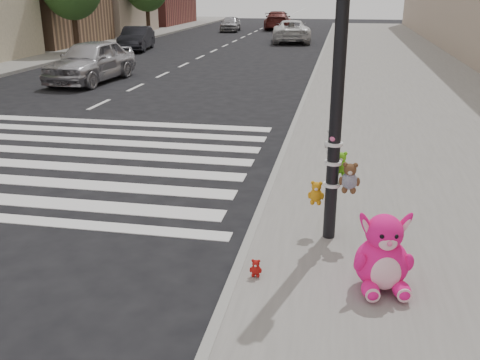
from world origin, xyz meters
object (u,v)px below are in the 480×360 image
(red_teddy, at_px, (256,268))
(car_dark_far, at_px, (136,38))
(car_white_near, at_px, (291,31))
(pink_bunny, at_px, (383,258))
(car_silver_far, at_px, (91,61))
(signal_pole, at_px, (338,114))

(red_teddy, bearing_deg, car_dark_far, 113.19)
(red_teddy, bearing_deg, car_white_near, 94.01)
(pink_bunny, bearing_deg, car_silver_far, 115.27)
(signal_pole, xyz_separation_m, car_silver_far, (-9.16, 12.08, -1.06))
(signal_pole, distance_m, red_teddy, 2.17)
(red_teddy, xyz_separation_m, car_dark_far, (-10.64, 23.93, 0.40))
(pink_bunny, relative_size, red_teddy, 4.23)
(car_silver_far, bearing_deg, car_dark_far, 106.58)
(signal_pole, height_order, car_white_near, signal_pole)
(pink_bunny, height_order, red_teddy, pink_bunny)
(car_silver_far, xyz_separation_m, car_white_near, (5.79, 17.03, -0.07))
(car_silver_far, relative_size, car_white_near, 0.89)
(pink_bunny, xyz_separation_m, car_white_near, (-3.95, 30.34, 0.18))
(car_silver_far, height_order, car_white_near, car_silver_far)
(signal_pole, height_order, pink_bunny, signal_pole)
(red_teddy, distance_m, car_dark_far, 26.19)
(red_teddy, distance_m, car_silver_far, 15.72)
(signal_pole, height_order, red_teddy, signal_pole)
(signal_pole, relative_size, pink_bunny, 4.30)
(car_dark_far, bearing_deg, pink_bunny, -72.23)
(pink_bunny, relative_size, car_white_near, 0.18)
(pink_bunny, xyz_separation_m, red_teddy, (-1.41, -0.01, -0.27))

